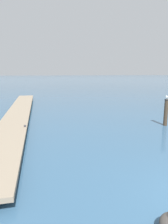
% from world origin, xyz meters
% --- Properties ---
extents(floating_dock, '(1.87, 24.19, 0.53)m').
position_xyz_m(floating_dock, '(-6.80, 13.09, 0.36)').
color(floating_dock, gray).
rests_on(floating_dock, ground).
extents(mooring_piling, '(0.30, 0.30, 1.81)m').
position_xyz_m(mooring_piling, '(3.20, 8.34, 0.94)').
color(mooring_piling, '#3D3023').
rests_on(mooring_piling, ground).
extents(perched_seagull, '(0.35, 0.26, 0.27)m').
position_xyz_m(perched_seagull, '(3.20, 8.34, 1.96)').
color(perched_seagull, gold).
rests_on(perched_seagull, mooring_piling).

